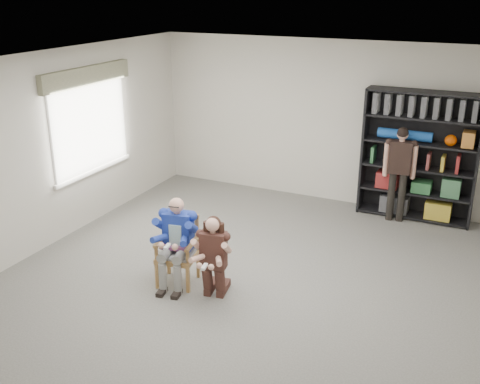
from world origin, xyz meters
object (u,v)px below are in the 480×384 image
at_px(kneeling_woman, 213,258).
at_px(standing_man, 398,175).
at_px(seated_man, 177,242).
at_px(armchair, 177,251).
at_px(bookshelf, 419,157).

xyz_separation_m(kneeling_woman, standing_man, (1.56, 3.40, 0.25)).
bearing_deg(seated_man, armchair, 0.00).
distance_m(seated_man, bookshelf, 4.28).
bearing_deg(armchair, bookshelf, 45.54).
distance_m(kneeling_woman, standing_man, 3.75).
distance_m(armchair, kneeling_woman, 0.60).
height_order(kneeling_woman, standing_man, standing_man).
xyz_separation_m(armchair, seated_man, (0.00, 0.00, 0.14)).
distance_m(kneeling_woman, bookshelf, 4.10).
height_order(armchair, seated_man, seated_man).
distance_m(armchair, bookshelf, 4.30).
distance_m(armchair, standing_man, 3.93).
bearing_deg(kneeling_woman, armchair, 157.97).
relative_size(seated_man, kneeling_woman, 1.09).
bearing_deg(armchair, kneeling_woman, -22.03).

